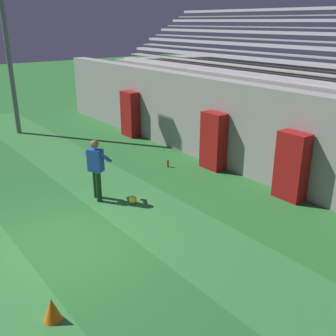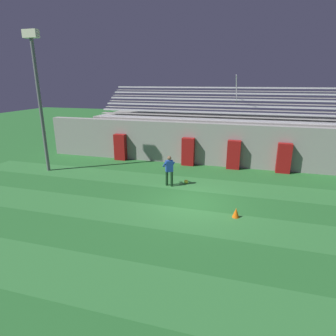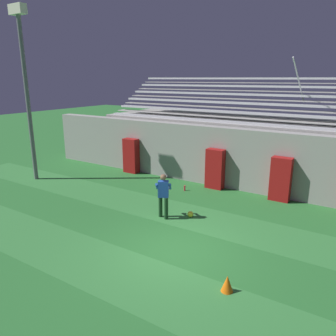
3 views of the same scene
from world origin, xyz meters
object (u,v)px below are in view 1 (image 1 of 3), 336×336
(padding_pillar_gate_left, at_px, (213,141))
(soccer_ball, at_px, (133,200))
(traffic_cone, at_px, (52,309))
(water_bottle, at_px, (168,163))
(padding_pillar_far_left, at_px, (130,114))
(padding_pillar_gate_right, at_px, (292,166))
(goalkeeper, at_px, (96,166))
(floodlight_pole, at_px, (2,4))

(padding_pillar_gate_left, distance_m, soccer_ball, 3.68)
(traffic_cone, bearing_deg, water_bottle, 127.62)
(padding_pillar_far_left, bearing_deg, padding_pillar_gate_right, 0.00)
(padding_pillar_far_left, bearing_deg, goalkeeper, -40.73)
(padding_pillar_gate_right, relative_size, padding_pillar_far_left, 1.00)
(padding_pillar_gate_left, xyz_separation_m, traffic_cone, (3.51, -6.91, -0.71))
(padding_pillar_gate_left, relative_size, padding_pillar_far_left, 1.00)
(padding_pillar_gate_right, relative_size, water_bottle, 7.71)
(padding_pillar_gate_left, bearing_deg, traffic_cone, -63.09)
(floodlight_pole, xyz_separation_m, traffic_cone, (11.79, -3.34, -4.94))
(water_bottle, bearing_deg, floodlight_pole, -161.18)
(goalkeeper, bearing_deg, soccer_ball, 35.59)
(water_bottle, bearing_deg, padding_pillar_far_left, 164.61)
(padding_pillar_gate_left, distance_m, padding_pillar_far_left, 4.94)
(padding_pillar_gate_left, bearing_deg, goalkeeper, -92.23)
(floodlight_pole, bearing_deg, soccer_ball, 0.29)
(padding_pillar_gate_right, xyz_separation_m, soccer_ball, (-2.32, -3.53, -0.81))
(padding_pillar_far_left, bearing_deg, water_bottle, -15.39)
(goalkeeper, xyz_separation_m, traffic_cone, (3.67, -2.80, -0.74))
(padding_pillar_gate_left, height_order, goalkeeper, padding_pillar_gate_left)
(floodlight_pole, xyz_separation_m, water_bottle, (7.30, 2.49, -5.03))
(padding_pillar_far_left, xyz_separation_m, floodlight_pole, (-3.34, -3.58, 4.22))
(padding_pillar_gate_left, height_order, traffic_cone, padding_pillar_gate_left)
(traffic_cone, bearing_deg, padding_pillar_gate_left, 116.91)
(padding_pillar_gate_right, distance_m, padding_pillar_far_left, 7.90)
(padding_pillar_gate_right, relative_size, soccer_ball, 8.41)
(padding_pillar_gate_right, xyz_separation_m, water_bottle, (-3.95, -1.09, -0.80))
(padding_pillar_gate_right, distance_m, soccer_ball, 4.30)
(floodlight_pole, relative_size, goalkeeper, 4.89)
(soccer_ball, bearing_deg, traffic_cone, -49.82)
(soccer_ball, distance_m, water_bottle, 2.94)
(floodlight_pole, xyz_separation_m, soccer_ball, (8.93, 0.05, -5.04))
(goalkeeper, bearing_deg, traffic_cone, -37.36)
(padding_pillar_gate_right, height_order, padding_pillar_far_left, same)
(goalkeeper, relative_size, soccer_ball, 7.59)
(floodlight_pole, relative_size, water_bottle, 34.01)
(padding_pillar_gate_right, distance_m, traffic_cone, 6.97)
(padding_pillar_gate_left, xyz_separation_m, goalkeeper, (-0.16, -4.11, 0.03))
(padding_pillar_far_left, relative_size, water_bottle, 7.71)
(padding_pillar_far_left, height_order, water_bottle, padding_pillar_far_left)
(padding_pillar_far_left, bearing_deg, floodlight_pole, -133.07)
(water_bottle, bearing_deg, padding_pillar_gate_left, 48.00)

